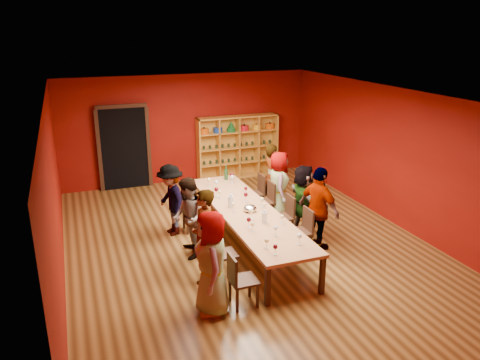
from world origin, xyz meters
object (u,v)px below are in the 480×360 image
Objects in this scene: person_right_2 at (303,200)px; chair_person_right_3 at (267,199)px; chair_person_left_3 at (189,209)px; chair_person_right_4 at (257,191)px; person_right_4 at (272,177)px; person_left_0 at (212,263)px; chair_person_left_2 at (204,230)px; person_right_1 at (319,209)px; chair_person_right_2 at (285,214)px; chair_person_right_1 at (303,228)px; person_right_3 at (279,185)px; person_left_2 at (188,218)px; wine_bottle at (226,174)px; shelving_unit at (237,144)px; tasting_table at (246,212)px; chair_person_left_0 at (239,278)px; chair_person_left_1 at (220,252)px; person_left_1 at (204,236)px; person_left_3 at (171,200)px; spittoon_bowl at (250,208)px.

person_right_2 is 1.71× the size of chair_person_right_3.
chair_person_left_3 is 1.00× the size of chair_person_right_4.
person_left_0 is at bearing 147.32° from person_right_4.
chair_person_right_4 is at bearing 16.12° from person_right_2.
chair_person_left_2 is 0.53× the size of person_right_1.
chair_person_right_1 is at bearing -90.00° from chair_person_right_2.
chair_person_right_2 is 0.57× the size of person_right_3.
person_left_2 reaches higher than wine_bottle.
chair_person_right_4 is (0.00, 1.54, 0.00)m from chair_person_right_2.
chair_person_left_2 is (-2.31, -4.39, -0.49)m from shelving_unit.
tasting_table is 1.99m from wine_bottle.
shelving_unit is 3.28m from person_right_3.
person_right_3 is (2.11, 3.05, 0.29)m from chair_person_left_0.
chair_person_left_0 is at bearing 164.36° from person_right_3.
person_right_3 is (1.20, 1.05, 0.08)m from tasting_table.
chair_person_left_2 is (0.00, 0.98, 0.00)m from chair_person_left_1.
chair_person_right_3 is 0.76m from person_right_4.
chair_person_left_0 is 1.05m from person_left_1.
person_left_3 reaches higher than chair_person_right_1.
person_left_1 is at bearing 81.11° from person_right_1.
chair_person_right_2 is 1.00× the size of chair_person_right_3.
chair_person_right_2 is (1.82, -0.95, 0.00)m from chair_person_left_3.
person_left_2 is 1.00× the size of person_right_3.
shelving_unit is at bearing 83.43° from chair_person_right_2.
chair_person_right_3 is (-0.49, -3.26, -0.49)m from shelving_unit.
chair_person_left_3 is at bearing 136.47° from chair_person_right_1.
shelving_unit is 2.70× the size of chair_person_left_2.
person_left_3 is (-0.39, 1.11, 0.27)m from chair_person_left_2.
chair_person_left_1 is at bearing -90.00° from chair_person_left_3.
person_right_4 is (0.09, 0.58, 0.02)m from person_right_3.
person_right_4 is at bearing -92.31° from shelving_unit.
spittoon_bowl is (-0.87, 0.60, 0.32)m from chair_person_right_1.
chair_person_left_2 is 2.14m from chair_person_right_3.
person_left_2 reaches higher than tasting_table.
person_left_2 reaches higher than person_right_2.
spittoon_bowl is at bearing 152.44° from person_left_1.
wine_bottle is at bearing 69.06° from chair_person_left_1.
chair_person_right_1 is 0.92m from person_right_2.
person_right_3 reaches higher than chair_person_left_0.
shelving_unit is 2.70× the size of chair_person_left_1.
wine_bottle is (-1.08, 1.87, 0.12)m from person_right_2.
chair_person_left_3 is (0.00, 1.11, 0.00)m from chair_person_left_2.
chair_person_left_0 is at bearing 97.22° from person_left_0.
shelving_unit is 2.70× the size of chair_person_right_2.
chair_person_left_2 is 2.50m from chair_person_right_4.
chair_person_right_2 is 2.02m from wine_bottle.
shelving_unit is 2.70× the size of chair_person_left_0.
chair_person_left_1 is 3.36× the size of spittoon_bowl.
person_left_3 is (-0.39, 2.09, 0.27)m from chair_person_left_1.
person_left_1 is at bearing -97.84° from chair_person_left_3.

